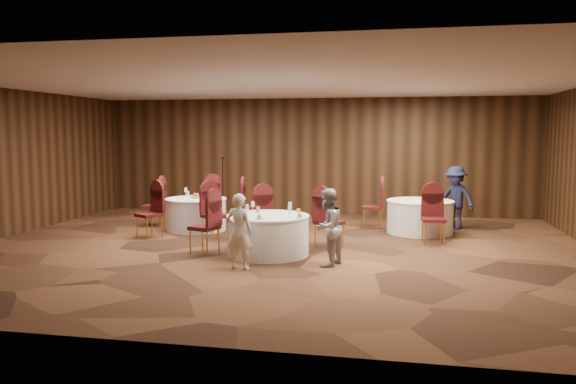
% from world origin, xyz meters
% --- Properties ---
extents(ground, '(12.00, 12.00, 0.00)m').
position_xyz_m(ground, '(0.00, 0.00, 0.00)').
color(ground, black).
rests_on(ground, ground).
extents(room_shell, '(12.00, 12.00, 12.00)m').
position_xyz_m(room_shell, '(0.00, 0.00, 1.96)').
color(room_shell, silver).
rests_on(room_shell, ground).
extents(table_main, '(1.52, 1.52, 0.74)m').
position_xyz_m(table_main, '(-0.04, -0.50, 0.38)').
color(table_main, white).
rests_on(table_main, ground).
extents(table_left, '(1.40, 1.40, 0.74)m').
position_xyz_m(table_left, '(-2.28, 1.77, 0.38)').
color(table_left, white).
rests_on(table_left, ground).
extents(table_right, '(1.48, 1.48, 0.74)m').
position_xyz_m(table_right, '(2.79, 2.37, 0.38)').
color(table_right, white).
rests_on(table_right, ground).
extents(chairs_main, '(2.89, 1.96, 1.00)m').
position_xyz_m(chairs_main, '(-0.26, 0.17, 0.50)').
color(chairs_main, '#380B10').
rests_on(chairs_main, ground).
extents(chairs_left, '(3.00, 3.08, 1.00)m').
position_xyz_m(chairs_left, '(-2.25, 1.81, 0.50)').
color(chairs_left, '#380B10').
rests_on(chairs_left, ground).
extents(chairs_right, '(1.87, 2.20, 1.00)m').
position_xyz_m(chairs_right, '(2.37, 2.05, 0.50)').
color(chairs_right, '#380B10').
rests_on(chairs_right, ground).
extents(tabletop_main, '(1.10, 1.08, 0.22)m').
position_xyz_m(tabletop_main, '(0.12, -0.59, 0.84)').
color(tabletop_main, silver).
rests_on(tabletop_main, table_main).
extents(tabletop_left, '(0.89, 0.77, 0.22)m').
position_xyz_m(tabletop_left, '(-2.27, 1.77, 0.82)').
color(tabletop_left, silver).
rests_on(tabletop_left, table_left).
extents(tabletop_right, '(0.08, 0.08, 0.22)m').
position_xyz_m(tabletop_right, '(3.00, 2.16, 0.90)').
color(tabletop_right, silver).
rests_on(tabletop_right, table_right).
extents(mic_stand, '(0.24, 0.24, 1.62)m').
position_xyz_m(mic_stand, '(-2.23, 3.67, 0.47)').
color(mic_stand, black).
rests_on(mic_stand, ground).
extents(woman_a, '(0.51, 0.38, 1.26)m').
position_xyz_m(woman_a, '(-0.25, -1.66, 0.63)').
color(woman_a, white).
rests_on(woman_a, ground).
extents(woman_b, '(0.69, 0.77, 1.32)m').
position_xyz_m(woman_b, '(1.14, -1.14, 0.66)').
color(woman_b, '#A3A3A8').
rests_on(woman_b, ground).
extents(man_c, '(1.09, 1.01, 1.47)m').
position_xyz_m(man_c, '(3.62, 3.12, 0.73)').
color(man_c, '#161831').
rests_on(man_c, ground).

